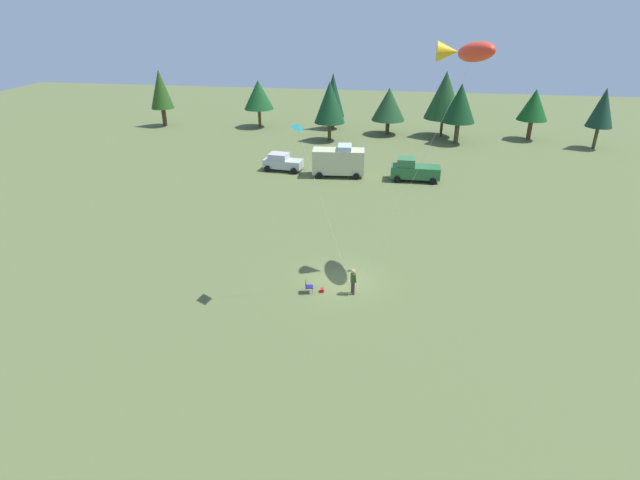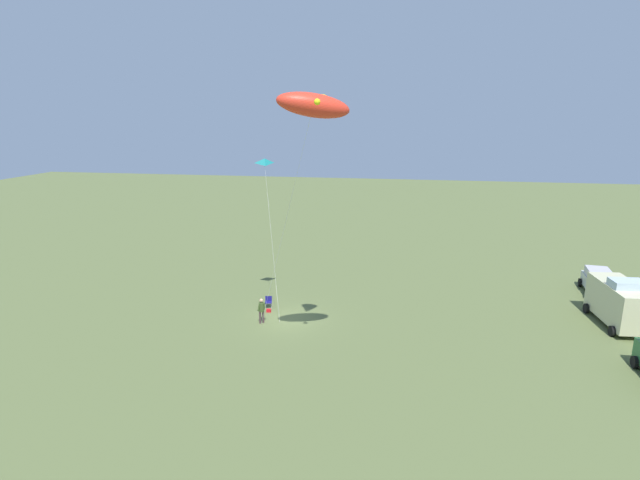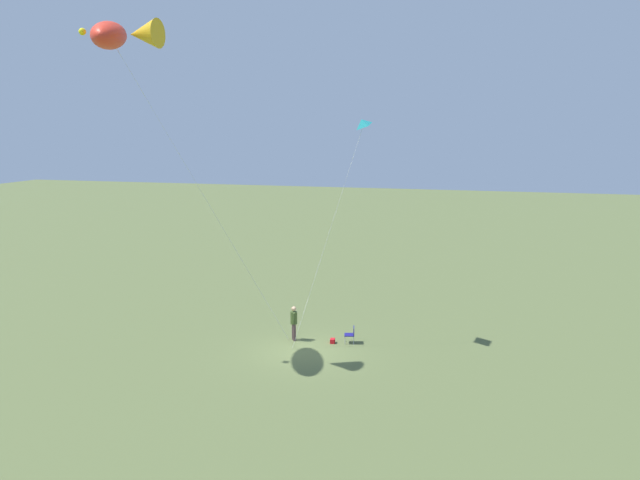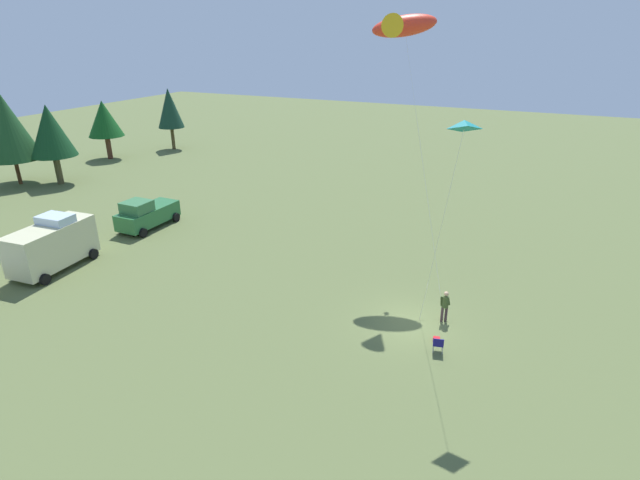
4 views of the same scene
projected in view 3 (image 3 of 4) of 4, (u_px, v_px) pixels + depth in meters
ground_plane at (303, 352)px, 29.46m from camera, size 160.00×160.00×0.00m
person_kite_flyer at (294, 320)px, 30.87m from camera, size 0.49×0.53×1.74m
folding_chair at (351, 333)px, 30.55m from camera, size 0.57×0.57×0.82m
backpack_on_grass at (333, 341)px, 30.61m from camera, size 0.26×0.34×0.22m
kite_large_fish at (118, 35)px, 25.45m from camera, size 7.44×6.78×14.98m
kite_delta_teal at (361, 124)px, 28.77m from camera, size 3.47×2.24×10.92m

